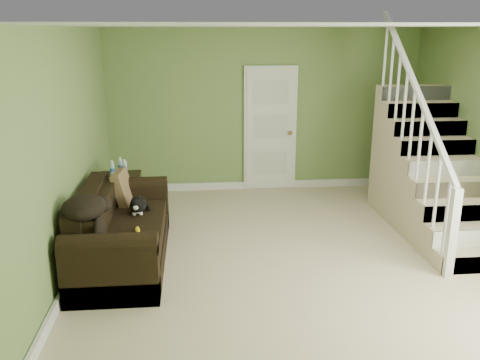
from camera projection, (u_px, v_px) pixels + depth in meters
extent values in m
cube|color=tan|center=(294.00, 257.00, 5.95)|extent=(5.00, 5.50, 0.01)
cube|color=white|center=(302.00, 26.00, 5.21)|extent=(5.00, 5.50, 0.01)
cube|color=#708F4D|center=(264.00, 111.00, 8.21)|extent=(5.00, 0.04, 2.60)
cube|color=#708F4D|center=(393.00, 256.00, 2.96)|extent=(5.00, 0.04, 2.60)
cube|color=#708F4D|center=(65.00, 154.00, 5.36)|extent=(0.04, 5.50, 2.60)
cube|color=white|center=(263.00, 185.00, 8.53)|extent=(5.00, 0.04, 0.12)
cube|color=white|center=(79.00, 261.00, 5.72)|extent=(0.04, 5.50, 0.12)
cube|color=white|center=(270.00, 129.00, 8.26)|extent=(0.86, 0.05, 2.02)
cube|color=white|center=(270.00, 130.00, 8.25)|extent=(0.78, 0.04, 1.96)
sphere|color=olive|center=(290.00, 133.00, 8.25)|extent=(0.07, 0.07, 0.07)
cube|color=tan|center=(480.00, 260.00, 5.65)|extent=(1.00, 0.27, 0.20)
cylinder|color=white|center=(447.00, 215.00, 5.46)|extent=(0.04, 0.04, 0.90)
cube|color=tan|center=(468.00, 242.00, 5.88)|extent=(1.00, 0.27, 0.40)
cylinder|color=white|center=(437.00, 190.00, 5.66)|extent=(0.04, 0.04, 0.90)
cube|color=tan|center=(458.00, 225.00, 6.11)|extent=(1.00, 0.27, 0.60)
cylinder|color=white|center=(428.00, 166.00, 5.86)|extent=(0.04, 0.04, 0.90)
cube|color=tan|center=(448.00, 210.00, 6.34)|extent=(1.00, 0.27, 0.80)
cylinder|color=white|center=(420.00, 144.00, 6.06)|extent=(0.04, 0.04, 0.90)
cube|color=tan|center=(439.00, 196.00, 6.57)|extent=(1.00, 0.27, 1.00)
cylinder|color=white|center=(412.00, 124.00, 6.26)|extent=(0.04, 0.04, 0.90)
cube|color=tan|center=(430.00, 182.00, 6.80)|extent=(1.00, 0.27, 1.20)
cylinder|color=white|center=(405.00, 104.00, 6.46)|extent=(0.04, 0.04, 0.90)
cube|color=tan|center=(422.00, 170.00, 7.03)|extent=(1.00, 0.27, 1.40)
cylinder|color=white|center=(398.00, 86.00, 6.66)|extent=(0.04, 0.04, 0.90)
cube|color=tan|center=(415.00, 158.00, 7.26)|extent=(1.00, 0.27, 1.60)
cylinder|color=white|center=(392.00, 69.00, 6.86)|extent=(0.04, 0.04, 0.90)
cube|color=tan|center=(408.00, 147.00, 7.49)|extent=(1.00, 0.27, 1.80)
cylinder|color=white|center=(385.00, 53.00, 7.06)|extent=(0.04, 0.04, 0.90)
cube|color=white|center=(452.00, 233.00, 5.35)|extent=(0.09, 0.09, 1.00)
cube|color=white|center=(416.00, 87.00, 6.13)|extent=(0.06, 2.46, 1.84)
cube|color=black|center=(124.00, 251.00, 5.83)|extent=(0.93, 2.14, 0.24)
cube|color=black|center=(132.00, 232.00, 5.78)|extent=(0.70, 1.62, 0.21)
cube|color=black|center=(111.00, 275.00, 4.88)|extent=(0.93, 0.24, 0.60)
cube|color=black|center=(133.00, 208.00, 6.69)|extent=(0.93, 0.24, 0.60)
cylinder|color=black|center=(108.00, 246.00, 4.79)|extent=(0.93, 0.24, 0.24)
cylinder|color=black|center=(131.00, 186.00, 6.60)|extent=(0.93, 0.24, 0.24)
cube|color=black|center=(89.00, 218.00, 5.68)|extent=(0.19, 1.66, 0.61)
cube|color=black|center=(102.00, 211.00, 5.67)|extent=(0.14, 1.60, 0.34)
cube|color=black|center=(121.00, 198.00, 7.00)|extent=(0.57, 0.57, 0.66)
cylinder|color=silver|center=(112.00, 170.00, 6.81)|extent=(0.06, 0.06, 0.20)
cylinder|color=#2E66B5|center=(112.00, 170.00, 6.81)|extent=(0.07, 0.07, 0.05)
cylinder|color=white|center=(112.00, 162.00, 6.78)|extent=(0.03, 0.03, 0.03)
cylinder|color=silver|center=(125.00, 169.00, 6.87)|extent=(0.06, 0.06, 0.20)
cylinder|color=#2E66B5|center=(125.00, 169.00, 6.87)|extent=(0.07, 0.07, 0.05)
cylinder|color=white|center=(124.00, 160.00, 6.83)|extent=(0.03, 0.03, 0.03)
cylinder|color=silver|center=(120.00, 166.00, 6.98)|extent=(0.06, 0.06, 0.20)
cylinder|color=#2E66B5|center=(120.00, 166.00, 6.98)|extent=(0.07, 0.07, 0.05)
cylinder|color=white|center=(120.00, 158.00, 6.95)|extent=(0.03, 0.03, 0.03)
ellipsoid|color=black|center=(138.00, 205.00, 6.07)|extent=(0.21, 0.35, 0.19)
ellipsoid|color=white|center=(138.00, 210.00, 6.00)|extent=(0.11, 0.15, 0.10)
sphere|color=black|center=(136.00, 204.00, 5.88)|extent=(0.13, 0.13, 0.13)
ellipsoid|color=white|center=(136.00, 208.00, 5.84)|extent=(0.07, 0.05, 0.06)
cone|color=black|center=(133.00, 199.00, 5.87)|extent=(0.05, 0.05, 0.06)
cone|color=black|center=(139.00, 199.00, 5.87)|extent=(0.05, 0.05, 0.06)
cylinder|color=black|center=(147.00, 206.00, 6.23)|extent=(0.10, 0.27, 0.04)
ellipsoid|color=yellow|center=(138.00, 230.00, 5.48)|extent=(0.08, 0.19, 0.05)
cube|color=#4D371E|center=(123.00, 188.00, 6.40)|extent=(0.26, 0.47, 0.46)
ellipsoid|color=black|center=(84.00, 207.00, 5.01)|extent=(0.58, 0.66, 0.23)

